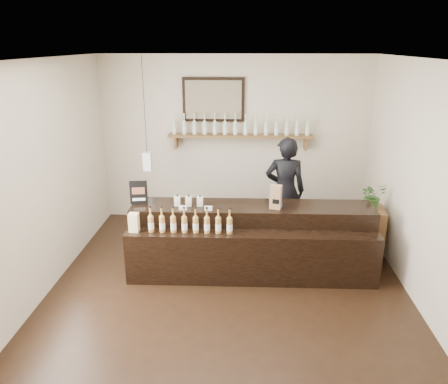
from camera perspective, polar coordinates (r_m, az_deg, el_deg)
ground at (r=5.62m, az=0.49°, el=-12.91°), size 5.00×5.00×0.00m
room_shell at (r=4.94m, az=0.55°, el=4.11°), size 5.00×5.00×5.00m
back_wall_decor at (r=7.26m, az=0.26°, el=9.30°), size 2.66×0.96×1.69m
counter at (r=5.92m, az=3.54°, el=-6.50°), size 3.24×0.90×1.06m
promo_sign at (r=5.94m, az=-11.09°, el=-0.07°), size 0.23×0.06×0.33m
paper_bag at (r=5.72m, az=6.77°, el=-0.65°), size 0.17×0.14×0.31m
tape_dispenser at (r=5.83m, az=7.02°, el=-1.54°), size 0.12×0.07×0.10m
side_cabinet at (r=6.70m, az=18.37°, el=-4.96°), size 0.40×0.53×0.73m
potted_plant at (r=6.50m, az=18.87°, el=-0.46°), size 0.42×0.38×0.39m
shopkeeper at (r=6.67m, az=8.00°, el=1.04°), size 0.70×0.48×1.88m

